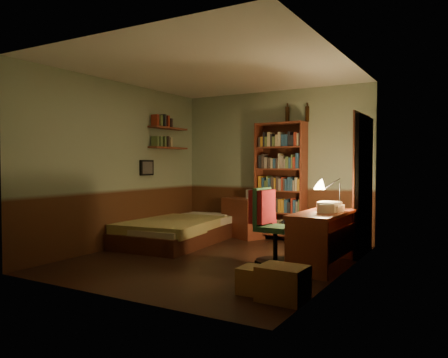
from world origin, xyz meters
The scene contains 24 objects.
floor centered at (0.00, 0.00, -0.01)m, with size 3.50×4.00×0.02m, color black.
ceiling centered at (0.00, 0.00, 2.61)m, with size 3.50×4.00×0.02m, color silver.
wall_back centered at (0.00, 2.01, 1.30)m, with size 3.50×0.02×2.60m, color gray.
wall_left centered at (-1.76, 0.00, 1.30)m, with size 0.02×4.00×2.60m, color gray.
wall_right centered at (1.76, 0.00, 1.30)m, with size 0.02×4.00×2.60m, color gray.
wall_front centered at (0.00, -2.01, 1.30)m, with size 3.50×0.02×2.60m, color gray.
doorway centered at (1.72, 1.30, 1.00)m, with size 0.06×0.90×2.00m, color black.
door_trim centered at (1.69, 1.30, 1.00)m, with size 0.02×0.98×2.08m, color #3A1A0F.
bed centered at (-1.19, 0.81, 0.34)m, with size 1.22×2.28×0.68m, color #8C904E.
dresser centered at (-0.49, 1.76, 0.35)m, with size 0.78×0.39×0.70m, color brown.
mini_stereo centered at (-0.30, 1.89, 0.78)m, with size 0.30×0.23×0.16m, color #B2B2B7.
bookshelf centered at (0.20, 1.85, 1.01)m, with size 0.87×0.27×2.03m, color brown.
bottle_left centered at (0.27, 1.96, 2.16)m, with size 0.07×0.07×0.27m, color black.
bottle_right centered at (0.63, 1.96, 2.15)m, with size 0.07×0.07×0.26m, color black.
desk centered at (1.44, 0.29, 0.35)m, with size 0.54×1.31×0.70m, color brown.
paper_stack centered at (1.49, 0.27, 0.76)m, with size 0.20×0.28×0.11m, color silver.
desk_lamp centered at (1.53, 0.73, 0.98)m, with size 0.17×0.17×0.56m, color black.
office_chair centered at (0.85, 0.12, 0.46)m, with size 0.46×0.40×0.92m, color #30613B.
red_jacket centered at (0.68, 0.05, 1.14)m, with size 0.20×0.37×0.44m, color #AA1C26.
wall_shelf_lower centered at (-1.64, 1.10, 1.60)m, with size 0.20×0.90×0.03m, color brown.
wall_shelf_upper centered at (-1.64, 1.10, 1.95)m, with size 0.20×0.90×0.03m, color brown.
framed_picture centered at (-1.72, 0.60, 1.25)m, with size 0.04×0.32×0.26m, color black.
cardboard_box_a centered at (1.53, -1.26, 0.17)m, with size 0.45×0.36×0.34m, color olive.
cardboard_box_b centered at (1.22, -1.16, 0.13)m, with size 0.38×0.31×0.27m, color olive.
Camera 1 is at (3.13, -5.13, 1.32)m, focal length 35.00 mm.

